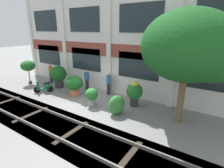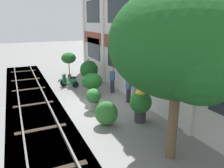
{
  "view_description": "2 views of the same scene",
  "coord_description": "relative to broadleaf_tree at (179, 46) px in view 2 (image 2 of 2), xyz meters",
  "views": [
    {
      "loc": [
        6.94,
        -7.6,
        4.57
      ],
      "look_at": [
        1.25,
        1.04,
        1.25
      ],
      "focal_mm": 28.0,
      "sensor_mm": 36.0,
      "label": 1
    },
    {
      "loc": [
        10.41,
        -3.56,
        4.42
      ],
      "look_at": [
        -0.62,
        1.5,
        0.91
      ],
      "focal_mm": 35.0,
      "sensor_mm": 36.0,
      "label": 2
    }
  ],
  "objects": [
    {
      "name": "resident_watching_tracks",
      "position": [
        -10.94,
        0.83,
        -2.81
      ],
      "size": [
        0.34,
        0.51,
        1.66
      ],
      "rotation": [
        0.0,
        0.0,
        -2.84
      ],
      "color": "#282833",
      "rests_on": "ground"
    },
    {
      "name": "rail_tracks",
      "position": [
        -5.4,
        -3.7,
        -3.84
      ],
      "size": [
        25.87,
        2.8,
        0.43
      ],
      "color": "#423F3A",
      "rests_on": "ground"
    },
    {
      "name": "scooter_near_curb",
      "position": [
        -9.35,
        -1.05,
        -3.27
      ],
      "size": [
        0.97,
        1.1,
        0.98
      ],
      "rotation": [
        0.0,
        0.0,
        4.0
      ],
      "color": "black",
      "rests_on": "ground"
    },
    {
      "name": "potted_plant_ribbed_drum",
      "position": [
        -9.38,
        0.36,
        -2.69
      ],
      "size": [
        1.27,
        1.27,
        1.76
      ],
      "color": "#333333",
      "rests_on": "ground"
    },
    {
      "name": "resident_by_doorway",
      "position": [
        -7.08,
        1.12,
        -2.86
      ],
      "size": [
        0.53,
        0.34,
        1.59
      ],
      "rotation": [
        0.0,
        0.0,
        -1.65
      ],
      "color": "#282833",
      "rests_on": "ground"
    },
    {
      "name": "broadleaf_tree",
      "position": [
        0.0,
        0.0,
        0.0
      ],
      "size": [
        4.39,
        4.18,
        5.45
      ],
      "color": "brown",
      "rests_on": "ground"
    },
    {
      "name": "apartment_facade",
      "position": [
        -5.4,
        1.95,
        0.39
      ],
      "size": [
        18.23,
        0.64,
        8.24
      ],
      "color": "silver",
      "rests_on": "ground"
    },
    {
      "name": "topiary_hedge",
      "position": [
        -3.08,
        -1.01,
        -3.16
      ],
      "size": [
        1.03,
        1.2,
        1.09
      ],
      "primitive_type": "ellipsoid",
      "rotation": [
        0.0,
        0.0,
        4.32
      ],
      "color": "#388438",
      "rests_on": "ground"
    },
    {
      "name": "potted_plant_tall_urn",
      "position": [
        -12.22,
        -0.38,
        -2.16
      ],
      "size": [
        1.16,
        1.16,
        2.0
      ],
      "color": "#333333",
      "rests_on": "ground"
    },
    {
      "name": "potted_plant_glazed_jar",
      "position": [
        -4.92,
        -0.94,
        -3.06
      ],
      "size": [
        0.76,
        0.76,
        1.13
      ],
      "color": "gray",
      "rests_on": "ground"
    },
    {
      "name": "potted_plant_fluted_column",
      "position": [
        -2.77,
        0.52,
        -2.8
      ],
      "size": [
        0.99,
        0.99,
        1.54
      ],
      "color": "#333333",
      "rests_on": "ground"
    },
    {
      "name": "potted_plant_stone_basin",
      "position": [
        -7.05,
        -0.25,
        -2.88
      ],
      "size": [
        1.26,
        1.26,
        1.41
      ],
      "color": "#B76647",
      "rests_on": "ground"
    },
    {
      "name": "ground_plane",
      "position": [
        -5.4,
        -0.89,
        -3.71
      ],
      "size": [
        80.0,
        80.0,
        0.0
      ],
      "primitive_type": "plane",
      "color": "gray"
    },
    {
      "name": "resident_near_plants",
      "position": [
        -5.14,
        1.21,
        -2.85
      ],
      "size": [
        0.5,
        0.34,
        1.61
      ],
      "rotation": [
        0.0,
        0.0,
        -1.95
      ],
      "color": "#282833",
      "rests_on": "ground"
    }
  ]
}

